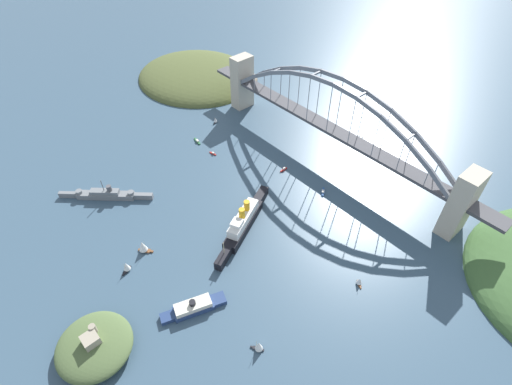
{
  "coord_description": "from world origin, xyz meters",
  "views": [
    {
      "loc": [
        -154.2,
        216.58,
        203.19
      ],
      "look_at": [
        0.0,
        79.63,
        8.0
      ],
      "focal_mm": 27.34,
      "sensor_mm": 36.0,
      "label": 1
    }
  ],
  "objects": [
    {
      "name": "small_boat_9",
      "position": [
        103.07,
        38.84,
        2.84
      ],
      "size": [
        4.55,
        5.76,
        5.97
      ],
      "color": "black",
      "rests_on": "ground"
    },
    {
      "name": "small_boat_0",
      "position": [
        -27.48,
        35.94,
        0.78
      ],
      "size": [
        6.46,
        8.19,
        2.18
      ],
      "color": "#234C8C",
      "rests_on": "ground"
    },
    {
      "name": "headland_east_shore",
      "position": [
        186.46,
        -2.07,
        0.0
      ],
      "size": [
        137.16,
        123.49,
        26.78
      ],
      "color": "#4C562D",
      "rests_on": "ground"
    },
    {
      "name": "small_boat_3",
      "position": [
        -85.58,
        153.69,
        4.07
      ],
      "size": [
        7.19,
        5.81,
        8.7
      ],
      "color": "black",
      "rests_on": "ground"
    },
    {
      "name": "small_boat_1",
      "position": [
        89.31,
        69.51,
        0.8
      ],
      "size": [
        10.71,
        3.35,
        2.2
      ],
      "color": "#2D6B3D",
      "rests_on": "ground"
    },
    {
      "name": "fort_island_mid_harbor",
      "position": [
        -28.72,
        218.3,
        5.0
      ],
      "size": [
        40.37,
        39.79,
        15.09
      ],
      "color": "#4C6038",
      "rests_on": "ground"
    },
    {
      "name": "small_boat_6",
      "position": [
        6.95,
        181.25,
        3.74
      ],
      "size": [
        5.81,
        7.61,
        8.02
      ],
      "color": "black",
      "rests_on": "ground"
    },
    {
      "name": "naval_cruiser",
      "position": [
        76.18,
        160.92,
        3.14
      ],
      "size": [
        50.67,
        53.48,
        17.37
      ],
      "color": "slate",
      "rests_on": "ground"
    },
    {
      "name": "harbor_ferry_steamer",
      "position": [
        -43.42,
        165.82,
        2.67
      ],
      "size": [
        19.33,
        38.33,
        8.51
      ],
      "color": "navy",
      "rests_on": "ground"
    },
    {
      "name": "small_boat_8",
      "position": [
        66.05,
        69.76,
        0.72
      ],
      "size": [
        7.18,
        2.27,
        2.04
      ],
      "color": "#B2231E",
      "rests_on": "ground"
    },
    {
      "name": "ocean_liner",
      "position": [
        -14.41,
        103.82,
        5.92
      ],
      "size": [
        38.11,
        72.67,
        19.97
      ],
      "color": "black",
      "rests_on": "ground"
    },
    {
      "name": "ground_plane",
      "position": [
        0.0,
        0.0,
        0.0
      ],
      "size": [
        1400.0,
        1400.0,
        0.0
      ],
      "primitive_type": "plane",
      "color": "#385166"
    },
    {
      "name": "small_boat_5",
      "position": [
        11.01,
        39.96,
        0.91
      ],
      "size": [
        1.32,
        7.27,
        2.56
      ],
      "color": "#B2231E",
      "rests_on": "ground"
    },
    {
      "name": "small_boat_4",
      "position": [
        13.3,
        165.82,
        4.71
      ],
      "size": [
        9.23,
        8.33,
        10.19
      ],
      "color": "brown",
      "rests_on": "ground"
    },
    {
      "name": "seaplane_taxiing_near_bridge",
      "position": [
        -2.32,
        -42.76,
        1.99
      ],
      "size": [
        9.6,
        7.6,
        4.86
      ],
      "color": "#B7B7B2",
      "rests_on": "ground"
    },
    {
      "name": "small_boat_2",
      "position": [
        -95.62,
        80.97,
        2.72
      ],
      "size": [
        5.84,
        4.7,
        5.82
      ],
      "color": "brown",
      "rests_on": "ground"
    },
    {
      "name": "harbor_arch_bridge",
      "position": [
        0.0,
        -0.0,
        28.07
      ],
      "size": [
        279.16,
        19.18,
        69.81
      ],
      "color": "#BCB29E",
      "rests_on": "ground"
    }
  ]
}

